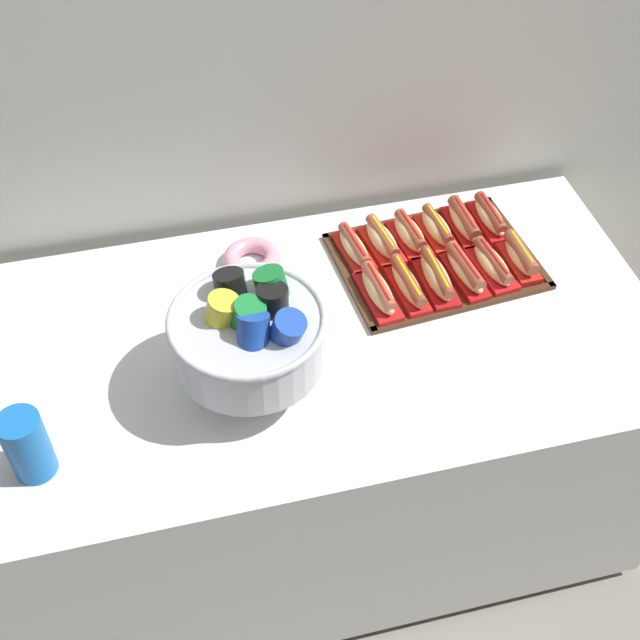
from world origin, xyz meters
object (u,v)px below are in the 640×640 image
(hot_dog_0, at_px, (378,291))
(hot_dog_6, at_px, (354,248))
(serving_tray, at_px, (435,262))
(hot_dog_2, at_px, (436,277))
(hot_dog_5, at_px, (520,257))
(punch_bowl, at_px, (250,334))
(hot_dog_3, at_px, (465,270))
(hot_dog_9, at_px, (437,229))
(hot_dog_11, at_px, (490,217))
(cup_stack, at_px, (27,445))
(hot_dog_8, at_px, (410,234))
(donut, at_px, (252,259))
(buffet_table, at_px, (318,427))
(hot_dog_10, at_px, (464,222))
(hot_dog_4, at_px, (492,265))
(hot_dog_7, at_px, (382,241))
(hot_dog_1, at_px, (407,285))

(hot_dog_0, relative_size, hot_dog_6, 1.09)
(serving_tray, bearing_deg, hot_dog_2, -109.55)
(hot_dog_5, xyz_separation_m, punch_bowl, (-0.71, -0.20, 0.12))
(hot_dog_2, xyz_separation_m, punch_bowl, (-0.48, -0.18, 0.12))
(hot_dog_3, bearing_deg, hot_dog_9, 94.90)
(hot_dog_3, bearing_deg, hot_dog_11, 52.62)
(hot_dog_0, bearing_deg, cup_stack, -160.15)
(hot_dog_0, xyz_separation_m, hot_dog_8, (0.14, 0.18, -0.00))
(cup_stack, relative_size, donut, 1.10)
(buffet_table, distance_m, hot_dog_2, 0.52)
(hot_dog_6, height_order, hot_dog_11, hot_dog_11)
(buffet_table, height_order, hot_dog_0, hot_dog_0)
(serving_tray, distance_m, hot_dog_3, 0.10)
(hot_dog_6, distance_m, hot_dog_9, 0.23)
(hot_dog_9, height_order, hot_dog_10, hot_dog_10)
(buffet_table, bearing_deg, punch_bowl, -148.46)
(hot_dog_6, distance_m, hot_dog_11, 0.38)
(cup_stack, bearing_deg, hot_dog_4, 15.97)
(hot_dog_5, bearing_deg, hot_dog_10, 119.34)
(hot_dog_9, bearing_deg, buffet_table, -146.17)
(hot_dog_4, bearing_deg, hot_dog_6, 156.09)
(cup_stack, bearing_deg, hot_dog_5, 15.29)
(hot_dog_7, distance_m, hot_dog_10, 0.23)
(hot_dog_0, bearing_deg, hot_dog_1, 4.90)
(hot_dog_5, distance_m, punch_bowl, 0.74)
(serving_tray, distance_m, hot_dog_9, 0.10)
(hot_dog_5, bearing_deg, hot_dog_2, -175.10)
(hot_dog_3, relative_size, hot_dog_4, 1.04)
(donut, bearing_deg, hot_dog_2, -24.05)
(punch_bowl, bearing_deg, hot_dog_7, 40.97)
(hot_dog_5, height_order, hot_dog_11, hot_dog_5)
(hot_dog_1, bearing_deg, punch_bowl, -156.53)
(hot_dog_4, distance_m, hot_dog_11, 0.18)
(hot_dog_3, bearing_deg, hot_dog_1, -175.10)
(punch_bowl, bearing_deg, hot_dog_10, 30.28)
(hot_dog_7, height_order, hot_dog_11, hot_dog_7)
(serving_tray, xyz_separation_m, hot_dog_5, (0.19, -0.07, 0.03))
(hot_dog_3, bearing_deg, punch_bowl, -161.19)
(hot_dog_8, distance_m, hot_dog_9, 0.08)
(buffet_table, bearing_deg, hot_dog_2, 14.24)
(hot_dog_4, relative_size, punch_bowl, 0.54)
(serving_tray, height_order, hot_dog_0, hot_dog_0)
(hot_dog_2, xyz_separation_m, hot_dog_5, (0.22, 0.02, 0.00))
(hot_dog_11, bearing_deg, hot_dog_5, -85.10)
(hot_dog_1, distance_m, donut, 0.39)
(hot_dog_1, xyz_separation_m, hot_dog_2, (0.07, 0.01, 0.00))
(hot_dog_2, height_order, hot_dog_5, hot_dog_5)
(hot_dog_1, height_order, hot_dog_5, hot_dog_5)
(hot_dog_0, distance_m, hot_dog_5, 0.38)
(hot_dog_5, bearing_deg, cup_stack, -164.71)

